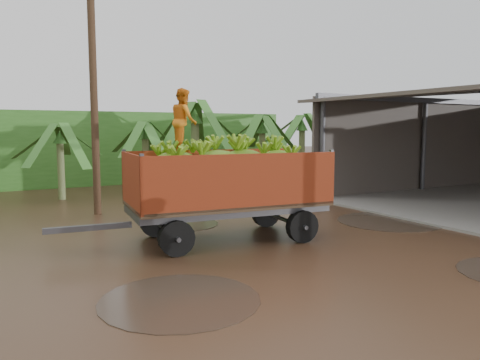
# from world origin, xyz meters

# --- Properties ---
(ground) EXTENTS (100.00, 100.00, 0.00)m
(ground) POSITION_xyz_m (0.00, 0.00, 0.00)
(ground) COLOR black
(ground) RESTS_ON ground
(hedge_north) EXTENTS (22.00, 3.00, 3.60)m
(hedge_north) POSITION_xyz_m (-2.00, 16.00, 1.80)
(hedge_north) COLOR #2D661E
(hedge_north) RESTS_ON ground
(banana_trailer) EXTENTS (6.73, 2.80, 3.73)m
(banana_trailer) POSITION_xyz_m (-0.87, 1.80, 1.44)
(banana_trailer) COLOR #AF3519
(banana_trailer) RESTS_ON ground
(utility_pole) EXTENTS (1.20, 0.24, 8.58)m
(utility_pole) POSITION_xyz_m (-2.92, 6.95, 4.35)
(utility_pole) COLOR #47301E
(utility_pole) RESTS_ON ground
(banana_plants) EXTENTS (23.70, 19.86, 4.08)m
(banana_plants) POSITION_xyz_m (-4.05, 7.08, 1.71)
(banana_plants) COLOR #2D661E
(banana_plants) RESTS_ON ground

